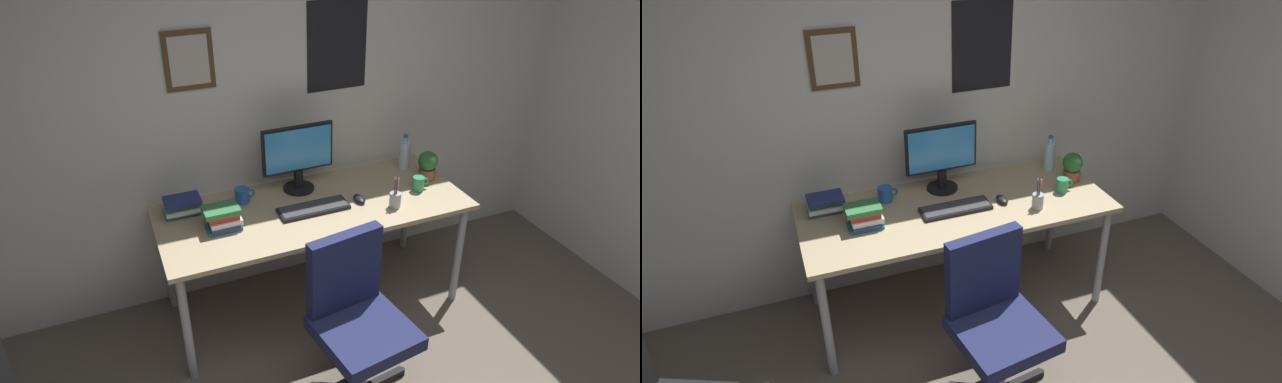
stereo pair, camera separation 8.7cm
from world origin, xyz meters
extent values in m
cube|color=silver|center=(0.00, 2.15, 1.30)|extent=(4.40, 0.08, 2.60)
cube|color=#4C3823|center=(-0.52, 2.11, 1.61)|extent=(0.28, 0.02, 0.34)
cube|color=beige|center=(-0.52, 2.09, 1.61)|extent=(0.22, 0.00, 0.28)
cube|color=black|center=(0.40, 2.11, 1.60)|extent=(0.40, 0.01, 0.56)
cube|color=tan|center=(0.06, 1.68, 0.74)|extent=(1.89, 0.78, 0.03)
cylinder|color=#9EA0A5|center=(-0.82, 1.35, 0.36)|extent=(0.05, 0.05, 0.73)
cylinder|color=#9EA0A5|center=(0.95, 1.35, 0.36)|extent=(0.05, 0.05, 0.73)
cylinder|color=#9EA0A5|center=(-0.82, 2.01, 0.36)|extent=(0.05, 0.05, 0.73)
cylinder|color=#9EA0A5|center=(0.95, 2.01, 0.36)|extent=(0.05, 0.05, 0.73)
cube|color=#1E234C|center=(0.01, 0.86, 0.46)|extent=(0.52, 0.52, 0.08)
cube|color=#1E234C|center=(-0.02, 1.06, 0.72)|extent=(0.43, 0.13, 0.45)
cylinder|color=#9EA0A5|center=(0.01, 0.86, 0.21)|extent=(0.07, 0.07, 0.42)
cube|color=black|center=(0.15, 0.88, 0.04)|extent=(0.28, 0.08, 0.03)
cylinder|color=black|center=(0.28, 0.90, 0.02)|extent=(0.05, 0.05, 0.04)
cube|color=black|center=(0.03, 1.00, 0.04)|extent=(0.09, 0.28, 0.03)
cylinder|color=black|center=(0.06, 1.14, 0.02)|extent=(0.05, 0.05, 0.04)
cylinder|color=black|center=(0.05, 1.91, 0.76)|extent=(0.20, 0.20, 0.01)
cube|color=black|center=(0.05, 1.91, 0.83)|extent=(0.05, 0.04, 0.12)
cube|color=black|center=(0.05, 1.92, 1.04)|extent=(0.46, 0.02, 0.30)
cube|color=#338CD8|center=(0.05, 1.90, 1.04)|extent=(0.43, 0.00, 0.27)
cube|color=black|center=(0.04, 1.63, 0.77)|extent=(0.43, 0.15, 0.02)
cube|color=#38383A|center=(0.04, 1.63, 0.78)|extent=(0.41, 0.13, 0.00)
ellipsoid|color=black|center=(0.34, 1.62, 0.78)|extent=(0.06, 0.11, 0.04)
cylinder|color=silver|center=(0.82, 1.90, 0.86)|extent=(0.07, 0.07, 0.20)
cylinder|color=silver|center=(0.82, 1.90, 0.98)|extent=(0.03, 0.03, 0.04)
cylinder|color=#2659B2|center=(0.82, 1.90, 1.00)|extent=(0.03, 0.03, 0.02)
cylinder|color=#2659B2|center=(-0.33, 1.89, 0.80)|extent=(0.09, 0.09, 0.09)
torus|color=#2659B2|center=(-0.27, 1.89, 0.81)|extent=(0.05, 0.01, 0.05)
cylinder|color=#2D8C59|center=(0.75, 1.60, 0.80)|extent=(0.07, 0.07, 0.09)
torus|color=#2D8C59|center=(0.80, 1.60, 0.81)|extent=(0.05, 0.01, 0.05)
cylinder|color=brown|center=(0.89, 1.71, 0.79)|extent=(0.11, 0.11, 0.07)
sphere|color=#2D6B33|center=(0.89, 1.71, 0.89)|extent=(0.13, 0.13, 0.13)
ellipsoid|color=#287A38|center=(0.86, 1.74, 0.89)|extent=(0.07, 0.08, 0.02)
ellipsoid|color=#287A38|center=(0.92, 1.74, 0.90)|extent=(0.07, 0.08, 0.02)
ellipsoid|color=#287A38|center=(0.86, 1.68, 0.91)|extent=(0.08, 0.07, 0.02)
cylinder|color=#9EA0A5|center=(0.51, 1.48, 0.80)|extent=(0.07, 0.07, 0.09)
cylinder|color=#263FBF|center=(0.50, 1.47, 0.88)|extent=(0.01, 0.01, 0.13)
cylinder|color=red|center=(0.51, 1.47, 0.88)|extent=(0.01, 0.01, 0.13)
cylinder|color=black|center=(0.52, 1.48, 0.88)|extent=(0.01, 0.01, 0.13)
cylinder|color=#9EA0A5|center=(0.52, 1.48, 0.89)|extent=(0.01, 0.03, 0.14)
cylinder|color=#9EA0A5|center=(0.51, 1.48, 0.89)|extent=(0.01, 0.02, 0.14)
cube|color=#26727A|center=(-0.51, 1.64, 0.77)|extent=(0.20, 0.12, 0.02)
cube|color=navy|center=(-0.51, 1.65, 0.79)|extent=(0.16, 0.15, 0.02)
cube|color=silver|center=(-0.50, 1.66, 0.81)|extent=(0.18, 0.16, 0.03)
cube|color=#B22D28|center=(-0.50, 1.66, 0.84)|extent=(0.17, 0.13, 0.03)
cube|color=#33723F|center=(-0.51, 1.66, 0.87)|extent=(0.20, 0.14, 0.03)
cube|color=#26727A|center=(-0.70, 1.90, 0.77)|extent=(0.20, 0.13, 0.03)
cube|color=silver|center=(-0.69, 1.88, 0.80)|extent=(0.22, 0.13, 0.02)
cube|color=#33723F|center=(-0.69, 1.90, 0.83)|extent=(0.19, 0.13, 0.03)
cube|color=navy|center=(-0.69, 1.88, 0.85)|extent=(0.21, 0.15, 0.02)
camera|label=1|loc=(-1.02, -0.99, 2.48)|focal=30.84mm
camera|label=2|loc=(-0.94, -1.02, 2.48)|focal=30.84mm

